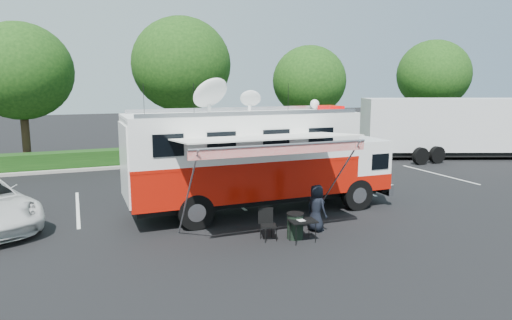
{
  "coord_description": "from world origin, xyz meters",
  "views": [
    {
      "loc": [
        -6.43,
        -15.56,
        4.85
      ],
      "look_at": [
        0.0,
        0.5,
        1.9
      ],
      "focal_mm": 32.0,
      "sensor_mm": 36.0,
      "label": 1
    }
  ],
  "objects": [
    {
      "name": "folding_table",
      "position": [
        -0.11,
        -3.64,
        0.64
      ],
      "size": [
        0.86,
        0.64,
        0.69
      ],
      "color": "black",
      "rests_on": "ground_plane"
    },
    {
      "name": "folding_chair",
      "position": [
        -1.02,
        -2.99,
        0.59
      ],
      "size": [
        0.6,
        0.63,
        0.99
      ],
      "color": "black",
      "rests_on": "ground_plane"
    },
    {
      "name": "trash_bin",
      "position": [
        -0.18,
        -3.26,
        0.41
      ],
      "size": [
        0.55,
        0.55,
        0.82
      ],
      "color": "black",
      "rests_on": "ground_plane"
    },
    {
      "name": "command_truck",
      "position": [
        -0.09,
        -0.0,
        2.06
      ],
      "size": [
        10.03,
        2.76,
        4.82
      ],
      "color": "black",
      "rests_on": "ground_plane"
    },
    {
      "name": "stall_lines",
      "position": [
        -0.5,
        3.0,
        0.0
      ],
      "size": [
        24.12,
        5.5,
        0.01
      ],
      "color": "silver",
      "rests_on": "ground_plane"
    },
    {
      "name": "awning",
      "position": [
        -0.99,
        -2.86,
        3.11
      ],
      "size": [
        5.48,
        2.82,
        3.3
      ],
      "color": "white",
      "rests_on": "ground_plane"
    },
    {
      "name": "back_border",
      "position": [
        1.14,
        12.9,
        5.0
      ],
      "size": [
        60.0,
        6.14,
        8.87
      ],
      "color": "#9E998E",
      "rests_on": "ground_plane"
    },
    {
      "name": "semi_trailer",
      "position": [
        16.77,
        6.8,
        2.02
      ],
      "size": [
        12.55,
        6.86,
        3.84
      ],
      "color": "silver",
      "rests_on": "ground_plane"
    },
    {
      "name": "person",
      "position": [
        0.8,
        -2.84,
        0.0
      ],
      "size": [
        0.72,
        0.88,
        1.56
      ],
      "primitive_type": "imported",
      "rotation": [
        0.0,
        0.0,
        1.91
      ],
      "color": "black",
      "rests_on": "ground_plane"
    },
    {
      "name": "ground_plane",
      "position": [
        0.0,
        0.0,
        0.0
      ],
      "size": [
        120.0,
        120.0,
        0.0
      ],
      "primitive_type": "plane",
      "color": "black",
      "rests_on": "ground"
    }
  ]
}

